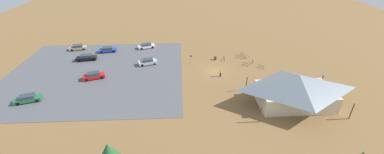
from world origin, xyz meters
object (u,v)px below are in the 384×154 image
object	(u,v)px
bicycle_yellow_trailside	(246,57)
bicycle_orange_near_porch	(245,64)
bicycle_purple_yard_front	(239,57)
car_white_aisle_side	(146,46)
bicycle_teal_by_bin	(261,66)
car_black_back_corner	(86,58)
bicycle_silver_lone_east	(224,59)
visitor_at_bikes	(221,72)
lot_sign	(191,58)
bicycle_red_yard_left	(253,62)
car_green_front_row	(28,98)
visitor_near_lot	(278,74)
trash_bin	(215,58)
car_red_far_end	(94,76)
bicycle_green_back_row	(243,54)
car_blue_near_entry	(108,50)
car_silver_inner_stall	(148,62)
car_tan_end_stall	(78,47)
bike_pavilion	(297,88)

from	to	relation	value
bicycle_yellow_trailside	bicycle_orange_near_porch	size ratio (longest dim) A/B	1.25
bicycle_purple_yard_front	car_white_aisle_side	xyz separation A→B (m)	(23.78, -7.61, 0.32)
bicycle_teal_by_bin	car_black_back_corner	size ratio (longest dim) A/B	0.30
bicycle_silver_lone_east	bicycle_orange_near_porch	world-z (taller)	bicycle_silver_lone_east
bicycle_silver_lone_east	visitor_at_bikes	size ratio (longest dim) A/B	1.00
lot_sign	bicycle_teal_by_bin	bearing A→B (deg)	168.73
lot_sign	car_black_back_corner	world-z (taller)	lot_sign
bicycle_red_yard_left	car_green_front_row	size ratio (longest dim) A/B	0.35
bicycle_yellow_trailside	visitor_near_lot	xyz separation A→B (m)	(-4.22, 10.24, 0.54)
bicycle_red_yard_left	bicycle_teal_by_bin	distance (m)	2.93
visitor_at_bikes	trash_bin	bearing A→B (deg)	-90.54
trash_bin	car_red_far_end	size ratio (longest dim) A/B	0.19
bicycle_green_back_row	car_blue_near_entry	world-z (taller)	car_blue_near_entry
lot_sign	bicycle_silver_lone_east	bearing A→B (deg)	-169.74
bicycle_yellow_trailside	car_green_front_row	size ratio (longest dim) A/B	0.33
bicycle_red_yard_left	bicycle_yellow_trailside	bearing A→B (deg)	-70.28
bicycle_silver_lone_east	visitor_near_lot	distance (m)	13.73
bicycle_red_yard_left	car_green_front_row	xyz separation A→B (m)	(45.11, 13.80, 0.36)
car_red_far_end	visitor_near_lot	bearing A→B (deg)	177.40
bicycle_green_back_row	car_white_aisle_side	distance (m)	25.83
trash_bin	car_red_far_end	world-z (taller)	car_red_far_end
car_silver_inner_stall	visitor_at_bikes	size ratio (longest dim) A/B	2.49
bicycle_silver_lone_east	bicycle_orange_near_porch	bearing A→B (deg)	144.45
car_black_back_corner	bicycle_purple_yard_front	bearing A→B (deg)	179.12
bicycle_red_yard_left	visitor_at_bikes	xyz separation A→B (m)	(8.74, 6.16, 0.62)
bicycle_red_yard_left	car_white_aisle_side	xyz separation A→B (m)	(26.47, -10.62, 0.35)
bicycle_silver_lone_east	bicycle_green_back_row	distance (m)	5.72
bicycle_yellow_trailside	car_red_far_end	bearing A→B (deg)	13.71
bicycle_silver_lone_east	bicycle_green_back_row	bearing A→B (deg)	-154.61
bicycle_yellow_trailside	bicycle_green_back_row	bearing A→B (deg)	-77.04
bicycle_orange_near_porch	car_tan_end_stall	world-z (taller)	car_tan_end_stall
bicycle_yellow_trailside	car_silver_inner_stall	world-z (taller)	car_silver_inner_stall
lot_sign	car_white_aisle_side	distance (m)	15.43
bicycle_orange_near_porch	bicycle_teal_by_bin	bearing A→B (deg)	155.87
bicycle_purple_yard_front	car_silver_inner_stall	xyz separation A→B (m)	(22.35, 2.51, 0.35)
car_white_aisle_side	car_red_far_end	world-z (taller)	car_red_far_end
bicycle_green_back_row	bicycle_orange_near_porch	xyz separation A→B (m)	(0.66, 5.67, -0.00)
bike_pavilion	car_tan_end_stall	xyz separation A→B (m)	(47.49, -27.34, -2.57)
lot_sign	car_black_back_corner	distance (m)	25.65
car_white_aisle_side	car_green_front_row	world-z (taller)	car_green_front_row
car_black_back_corner	car_green_front_row	xyz separation A→B (m)	(4.86, 17.39, -0.05)
bicycle_red_yard_left	visitor_at_bikes	distance (m)	10.71
bicycle_orange_near_porch	bicycle_red_yard_left	bearing A→B (deg)	-150.13
bicycle_orange_near_porch	car_silver_inner_stall	distance (m)	23.07
bicycle_teal_by_bin	car_white_aisle_side	distance (m)	30.73
bicycle_green_back_row	car_tan_end_stall	xyz separation A→B (m)	(43.32, -6.01, 0.33)
bicycle_green_back_row	car_blue_near_entry	size ratio (longest dim) A/B	0.36
car_red_far_end	visitor_near_lot	size ratio (longest dim) A/B	2.70
bike_pavilion	car_blue_near_entry	world-z (taller)	bike_pavilion
bicycle_purple_yard_front	bicycle_orange_near_porch	distance (m)	4.23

